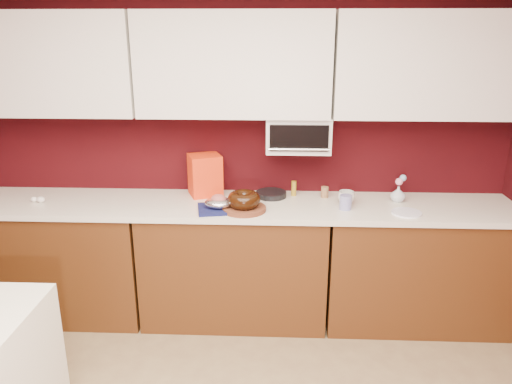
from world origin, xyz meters
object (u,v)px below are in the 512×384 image
at_px(blue_jar, 346,202).
at_px(foil_ham_nest, 219,203).
at_px(bundt_cake, 244,200).
at_px(pandoro_box, 205,175).
at_px(flower_vase, 398,193).
at_px(toaster_oven, 298,133).
at_px(coffee_mug, 346,196).

bearing_deg(blue_jar, foil_ham_nest, -176.00).
relative_size(foil_ham_nest, blue_jar, 1.91).
xyz_separation_m(bundt_cake, blue_jar, (0.69, 0.06, -0.03)).
relative_size(pandoro_box, flower_vase, 2.41).
distance_m(toaster_oven, pandoro_box, 0.75).
bearing_deg(pandoro_box, bundt_cake, -68.75).
bearing_deg(pandoro_box, flower_vase, -25.29).
distance_m(foil_ham_nest, pandoro_box, 0.38).
bearing_deg(foil_ham_nest, bundt_cake, -0.12).
bearing_deg(bundt_cake, coffee_mug, 13.63).
relative_size(foil_ham_nest, coffee_mug, 1.72).
height_order(bundt_cake, blue_jar, bundt_cake).
xyz_separation_m(bundt_cake, coffee_mug, (0.71, 0.17, -0.02)).
xyz_separation_m(toaster_oven, bundt_cake, (-0.37, -0.31, -0.39)).
bearing_deg(flower_vase, coffee_mug, -169.62).
bearing_deg(blue_jar, pandoro_box, 164.67).
distance_m(coffee_mug, flower_vase, 0.38).
height_order(foil_ham_nest, flower_vase, flower_vase).
bearing_deg(bundt_cake, toaster_oven, 40.19).
height_order(toaster_oven, foil_ham_nest, toaster_oven).
distance_m(bundt_cake, foil_ham_nest, 0.17).
xyz_separation_m(toaster_oven, blue_jar, (0.33, -0.25, -0.42)).
xyz_separation_m(foil_ham_nest, flower_vase, (1.26, 0.24, 0.01)).
bearing_deg(blue_jar, toaster_oven, 142.57).
xyz_separation_m(blue_jar, flower_vase, (0.40, 0.18, 0.01)).
bearing_deg(foil_ham_nest, coffee_mug, 11.02).
bearing_deg(flower_vase, toaster_oven, 174.54).
relative_size(coffee_mug, blue_jar, 1.11).
relative_size(bundt_cake, blue_jar, 2.24).
distance_m(bundt_cake, flower_vase, 1.12).
distance_m(pandoro_box, coffee_mug, 1.04).
bearing_deg(coffee_mug, pandoro_box, 170.91).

